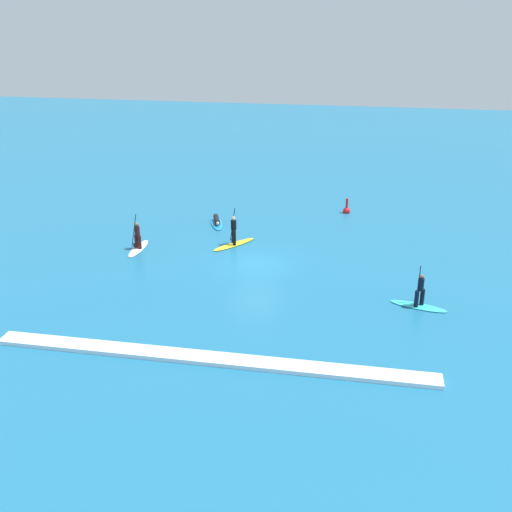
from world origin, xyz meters
name	(u,v)px	position (x,y,z in m)	size (l,w,h in m)	color
ground_plane	(256,264)	(0.00, 0.00, 0.00)	(120.00, 120.00, 0.00)	#1E6B93
surfer_on_teal_board	(419,299)	(8.60, -3.71, 0.41)	(2.79, 1.40, 2.00)	#33C6CC
surfer_on_white_board	(138,242)	(-7.27, 1.01, 0.43)	(0.82, 2.84, 2.14)	white
surfer_on_yellow_board	(234,238)	(-1.86, 2.69, 0.46)	(2.38, 2.91, 2.29)	yellow
surfer_on_blue_board	(217,222)	(-3.81, 6.31, 0.16)	(1.60, 2.92, 0.45)	#1E8CD1
marker_buoy	(347,210)	(4.48, 10.24, 0.19)	(0.51, 0.51, 1.16)	red
wave_crest	(210,358)	(0.00, -10.22, 0.09)	(18.32, 0.90, 0.18)	white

